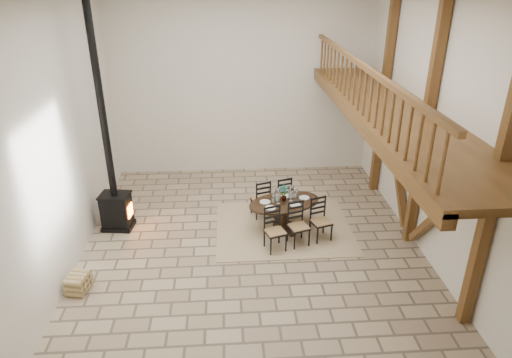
{
  "coord_description": "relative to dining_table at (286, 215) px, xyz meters",
  "views": [
    {
      "loc": [
        -0.47,
        -8.16,
        5.35
      ],
      "look_at": [
        0.11,
        0.4,
        1.35
      ],
      "focal_mm": 32.0,
      "sensor_mm": 36.0,
      "label": 1
    }
  ],
  "objects": [
    {
      "name": "dining_table",
      "position": [
        0.0,
        0.0,
        0.0
      ],
      "size": [
        1.9,
        2.09,
        1.04
      ],
      "rotation": [
        0.0,
        0.0,
        0.32
      ],
      "color": "black",
      "rests_on": "ground"
    },
    {
      "name": "room_shell",
      "position": [
        0.41,
        -0.55,
        2.64
      ],
      "size": [
        7.02,
        8.02,
        5.01
      ],
      "color": "beige",
      "rests_on": "ground"
    },
    {
      "name": "rug",
      "position": [
        -0.03,
        0.09,
        -0.37
      ],
      "size": [
        3.0,
        2.5,
        0.02
      ],
      "primitive_type": "cube",
      "color": "tan",
      "rests_on": "ground"
    },
    {
      "name": "wood_stove",
      "position": [
        -3.74,
        0.37,
        0.75
      ],
      "size": [
        0.71,
        0.58,
        5.0
      ],
      "rotation": [
        0.0,
        0.0,
        -0.14
      ],
      "color": "black",
      "rests_on": "ground"
    },
    {
      "name": "log_stack",
      "position": [
        -4.0,
        -1.84,
        -0.2
      ],
      "size": [
        0.42,
        0.52,
        0.35
      ],
      "rotation": [
        0.0,
        0.0,
        -0.19
      ],
      "color": "tan",
      "rests_on": "ground"
    },
    {
      "name": "log_basket",
      "position": [
        -3.91,
        1.04,
        -0.21
      ],
      "size": [
        0.46,
        0.46,
        0.38
      ],
      "rotation": [
        0.0,
        0.0,
        -0.09
      ],
      "color": "brown",
      "rests_on": "ground"
    },
    {
      "name": "ground",
      "position": [
        -0.78,
        -0.55,
        -0.38
      ],
      "size": [
        8.0,
        8.0,
        0.0
      ],
      "primitive_type": "plane",
      "color": "tan",
      "rests_on": "ground"
    }
  ]
}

